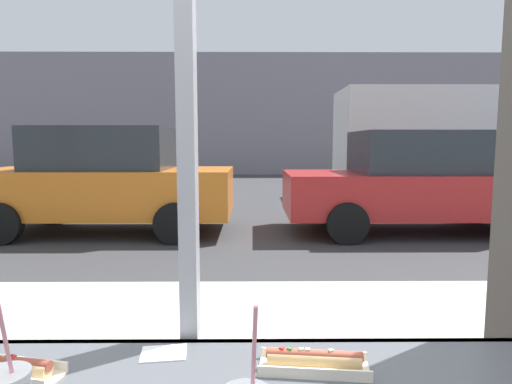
{
  "coord_description": "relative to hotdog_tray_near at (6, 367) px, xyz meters",
  "views": [
    {
      "loc": [
        0.18,
        -1.15,
        1.52
      ],
      "look_at": [
        0.22,
        3.14,
        1.04
      ],
      "focal_mm": 30.27,
      "sensor_mm": 36.0,
      "label": 1
    }
  ],
  "objects": [
    {
      "name": "napkin_wrapper",
      "position": [
        0.36,
        0.11,
        -0.02
      ],
      "size": [
        0.13,
        0.1,
        0.0
      ],
      "primitive_type": "cube",
      "rotation": [
        0.0,
        0.0,
        0.12
      ],
      "color": "white",
      "rests_on": "window_counter"
    },
    {
      "name": "parked_car_red",
      "position": [
        3.48,
        6.33,
        -0.1
      ],
      "size": [
        4.53,
        1.99,
        1.73
      ],
      "color": "red",
      "rests_on": "ground"
    },
    {
      "name": "building_facade_far",
      "position": [
        0.42,
        20.95,
        1.98
      ],
      "size": [
        28.0,
        1.2,
        5.92
      ],
      "primitive_type": "cube",
      "color": "gray",
      "rests_on": "ground"
    },
    {
      "name": "box_truck",
      "position": [
        6.5,
        11.19,
        0.67
      ],
      "size": [
        7.21,
        2.44,
        3.02
      ],
      "color": "silver",
      "rests_on": "ground"
    },
    {
      "name": "window_wall",
      "position": [
        0.42,
        0.23,
        0.81
      ],
      "size": [
        2.68,
        0.2,
        2.9
      ],
      "color": "#423D38",
      "rests_on": "ground"
    },
    {
      "name": "hotdog_tray_far",
      "position": [
        0.75,
        0.02,
        -0.0
      ],
      "size": [
        0.28,
        0.13,
        0.05
      ],
      "color": "beige",
      "rests_on": "window_counter"
    },
    {
      "name": "ground_plane",
      "position": [
        0.42,
        8.15,
        -0.98
      ],
      "size": [
        60.0,
        60.0,
        0.0
      ],
      "primitive_type": "plane",
      "color": "#38383A"
    },
    {
      "name": "sidewalk_strip",
      "position": [
        0.42,
        1.75,
        -0.9
      ],
      "size": [
        16.0,
        2.8,
        0.16
      ],
      "primitive_type": "cube",
      "color": "#B2ADA3",
      "rests_on": "ground"
    },
    {
      "name": "parked_car_orange",
      "position": [
        -1.89,
        6.33,
        -0.08
      ],
      "size": [
        4.24,
        1.95,
        1.8
      ],
      "color": "orange",
      "rests_on": "ground"
    },
    {
      "name": "hotdog_tray_near",
      "position": [
        0.0,
        0.0,
        0.0
      ],
      "size": [
        0.29,
        0.14,
        0.05
      ],
      "color": "beige",
      "rests_on": "window_counter"
    }
  ]
}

